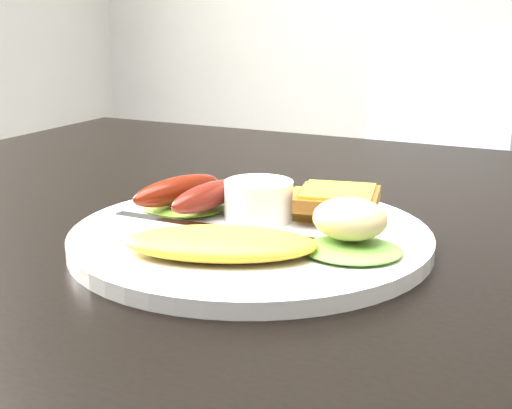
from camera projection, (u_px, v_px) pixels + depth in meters
dining_table at (358, 240)px, 0.66m from camera, size 1.20×0.80×0.04m
dining_chair at (415, 225)px, 1.65m from camera, size 0.44×0.44×0.04m
plate at (251, 238)px, 0.58m from camera, size 0.30×0.30×0.01m
lettuce_left at (184, 206)px, 0.64m from camera, size 0.08×0.07×0.01m
lettuce_right at (352, 250)px, 0.53m from camera, size 0.09×0.09×0.01m
omelette at (220, 243)px, 0.52m from camera, size 0.16×0.11×0.02m
sausage_a at (177, 190)px, 0.63m from camera, size 0.05×0.10×0.02m
sausage_b at (208, 196)px, 0.61m from camera, size 0.04×0.10×0.02m
ramekin at (259, 201)px, 0.61m from camera, size 0.07×0.07×0.03m
toast_a at (318, 206)px, 0.63m from camera, size 0.07×0.07×0.01m
toast_b at (338, 199)px, 0.60m from camera, size 0.08×0.08×0.01m
potato_salad at (350, 219)px, 0.53m from camera, size 0.07×0.07×0.03m
fork at (195, 226)px, 0.59m from camera, size 0.16×0.01×0.00m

